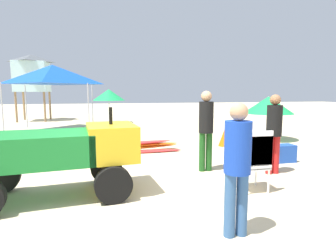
# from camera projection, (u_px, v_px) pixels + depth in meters

# --- Properties ---
(ground) EXTENTS (80.00, 80.00, 0.00)m
(ground) POSITION_uv_depth(u_px,v_px,m) (143.00, 197.00, 4.57)
(ground) COLOR beige
(utility_cart) EXTENTS (2.66, 1.53, 1.50)m
(utility_cart) POSITION_uv_depth(u_px,v_px,m) (62.00, 151.00, 4.51)
(utility_cart) COLOR #197A2D
(utility_cart) RESTS_ON ground
(stacked_plastic_chairs) EXTENTS (0.48, 0.48, 1.11)m
(stacked_plastic_chairs) POSITION_uv_depth(u_px,v_px,m) (255.00, 156.00, 4.73)
(stacked_plastic_chairs) COLOR white
(stacked_plastic_chairs) RESTS_ON ground
(surfboard_pile) EXTENTS (2.56, 0.76, 0.32)m
(surfboard_pile) POSITION_uv_depth(u_px,v_px,m) (138.00, 147.00, 8.02)
(surfboard_pile) COLOR red
(surfboard_pile) RESTS_ON ground
(lifeguard_near_left) EXTENTS (0.32, 0.32, 1.64)m
(lifeguard_near_left) POSITION_uv_depth(u_px,v_px,m) (237.00, 161.00, 3.23)
(lifeguard_near_left) COLOR #33598C
(lifeguard_near_left) RESTS_ON ground
(lifeguard_near_right) EXTENTS (0.32, 0.32, 1.79)m
(lifeguard_near_right) POSITION_uv_depth(u_px,v_px,m) (206.00, 125.00, 5.98)
(lifeguard_near_right) COLOR #194C19
(lifeguard_near_right) RESTS_ON ground
(lifeguard_far_right) EXTENTS (0.32, 0.32, 1.71)m
(lifeguard_far_right) POSITION_uv_depth(u_px,v_px,m) (274.00, 129.00, 5.78)
(lifeguard_far_right) COLOR red
(lifeguard_far_right) RESTS_ON ground
(popup_canopy) EXTENTS (3.24, 3.24, 2.98)m
(popup_canopy) POSITION_uv_depth(u_px,v_px,m) (53.00, 74.00, 12.11)
(popup_canopy) COLOR #B2B2B7
(popup_canopy) RESTS_ON ground
(lifeguard_tower) EXTENTS (1.98, 1.98, 4.04)m
(lifeguard_tower) POSITION_uv_depth(u_px,v_px,m) (32.00, 73.00, 16.50)
(lifeguard_tower) COLOR olive
(lifeguard_tower) RESTS_ON ground
(beach_umbrella_left) EXTENTS (1.81, 1.81, 1.61)m
(beach_umbrella_left) POSITION_uv_depth(u_px,v_px,m) (268.00, 105.00, 9.99)
(beach_umbrella_left) COLOR beige
(beach_umbrella_left) RESTS_ON ground
(beach_umbrella_mid) EXTENTS (1.82, 1.82, 1.94)m
(beach_umbrella_mid) POSITION_uv_depth(u_px,v_px,m) (109.00, 95.00, 15.47)
(beach_umbrella_mid) COLOR beige
(beach_umbrella_mid) RESTS_ON ground
(traffic_cone_near) EXTENTS (0.33, 0.33, 0.47)m
(traffic_cone_near) POSITION_uv_depth(u_px,v_px,m) (272.00, 143.00, 8.19)
(traffic_cone_near) COLOR orange
(traffic_cone_near) RESTS_ON ground
(traffic_cone_far) EXTENTS (0.40, 0.40, 0.58)m
(traffic_cone_far) POSITION_uv_depth(u_px,v_px,m) (225.00, 137.00, 8.90)
(traffic_cone_far) COLOR orange
(traffic_cone_far) RESTS_ON ground
(cooler_box) EXTENTS (0.54, 0.35, 0.44)m
(cooler_box) POSITION_uv_depth(u_px,v_px,m) (283.00, 153.00, 6.88)
(cooler_box) COLOR blue
(cooler_box) RESTS_ON ground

